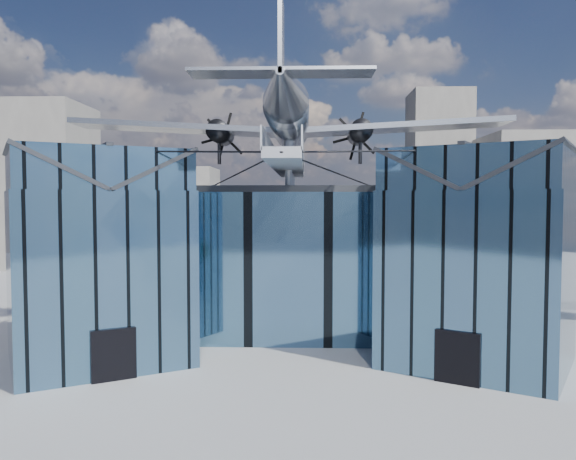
{
  "coord_description": "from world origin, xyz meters",
  "views": [
    {
      "loc": [
        1.08,
        -31.74,
        8.97
      ],
      "look_at": [
        0.0,
        2.0,
        7.2
      ],
      "focal_mm": 35.0,
      "sensor_mm": 36.0,
      "label": 1
    }
  ],
  "objects": [
    {
      "name": "bg_towers",
      "position": [
        1.45,
        50.49,
        10.01
      ],
      "size": [
        77.0,
        24.5,
        26.0
      ],
      "color": "slate",
      "rests_on": "ground"
    },
    {
      "name": "museum",
      "position": [
        0.0,
        5.82,
        5.54
      ],
      "size": [
        32.88,
        24.5,
        17.6
      ],
      "color": "#466D8F",
      "rests_on": "ground"
    },
    {
      "name": "ground_plane",
      "position": [
        0.0,
        0.0,
        0.0
      ],
      "size": [
        120.0,
        120.0,
        0.0
      ],
      "primitive_type": "plane",
      "color": "gray"
    }
  ]
}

